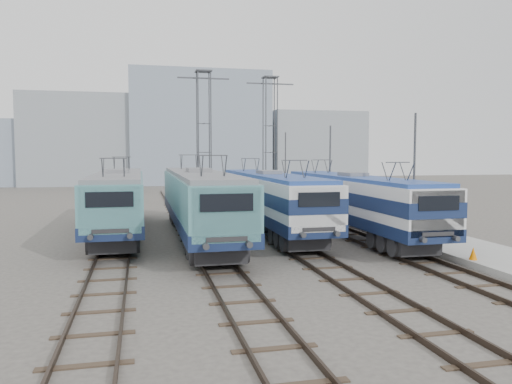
% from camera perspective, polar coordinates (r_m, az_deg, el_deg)
% --- Properties ---
extents(ground, '(160.00, 160.00, 0.00)m').
position_cam_1_polar(ground, '(22.87, 1.03, -7.90)').
color(ground, '#514C47').
extents(platform, '(4.00, 70.00, 0.30)m').
position_cam_1_polar(platform, '(33.87, 14.64, -3.76)').
color(platform, '#9E9E99').
rests_on(platform, ground).
extents(locomotive_far_left, '(2.89, 18.27, 3.44)m').
position_cam_1_polar(locomotive_far_left, '(31.16, -15.41, -0.55)').
color(locomotive_far_left, '#152349').
rests_on(locomotive_far_left, ground).
extents(locomotive_center_left, '(2.99, 18.88, 3.55)m').
position_cam_1_polar(locomotive_center_left, '(28.20, -6.50, -0.77)').
color(locomotive_center_left, '#152349').
rests_on(locomotive_center_left, ground).
extents(locomotive_center_right, '(2.82, 17.84, 3.35)m').
position_cam_1_polar(locomotive_center_right, '(30.61, 1.55, -0.47)').
color(locomotive_center_right, '#152349').
rests_on(locomotive_center_right, ground).
extents(locomotive_far_right, '(2.77, 17.50, 3.29)m').
position_cam_1_polar(locomotive_far_right, '(29.86, 11.11, -0.75)').
color(locomotive_far_right, '#152349').
rests_on(locomotive_far_right, ground).
extents(catenary_tower_west, '(4.50, 1.20, 12.00)m').
position_cam_1_polar(catenary_tower_west, '(44.05, -5.97, 6.67)').
color(catenary_tower_west, '#3F4247').
rests_on(catenary_tower_west, ground).
extents(catenary_tower_east, '(4.50, 1.20, 12.00)m').
position_cam_1_polar(catenary_tower_east, '(47.24, 1.62, 6.53)').
color(catenary_tower_east, '#3F4247').
rests_on(catenary_tower_east, ground).
extents(mast_front, '(0.12, 0.12, 7.00)m').
position_cam_1_polar(mast_front, '(27.55, 17.61, 1.34)').
color(mast_front, '#3F4247').
rests_on(mast_front, ground).
extents(mast_mid, '(0.12, 0.12, 7.00)m').
position_cam_1_polar(mast_mid, '(38.36, 8.45, 2.29)').
color(mast_mid, '#3F4247').
rests_on(mast_mid, ground).
extents(mast_rear, '(0.12, 0.12, 7.00)m').
position_cam_1_polar(mast_rear, '(49.71, 3.38, 2.80)').
color(mast_rear, '#3F4247').
rests_on(mast_rear, ground).
extents(safety_cone, '(0.34, 0.34, 0.55)m').
position_cam_1_polar(safety_cone, '(23.62, 23.57, -6.45)').
color(safety_cone, orange).
rests_on(safety_cone, platform).
extents(building_west, '(18.00, 12.00, 14.00)m').
position_cam_1_polar(building_west, '(84.14, -18.96, 5.60)').
color(building_west, '#8D969D').
rests_on(building_west, ground).
extents(building_center, '(22.00, 14.00, 18.00)m').
position_cam_1_polar(building_center, '(84.31, -6.64, 7.16)').
color(building_center, '#8593A6').
rests_on(building_center, ground).
extents(building_east, '(16.00, 12.00, 12.00)m').
position_cam_1_polar(building_east, '(88.71, 6.38, 5.08)').
color(building_east, '#8D969D').
rests_on(building_east, ground).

